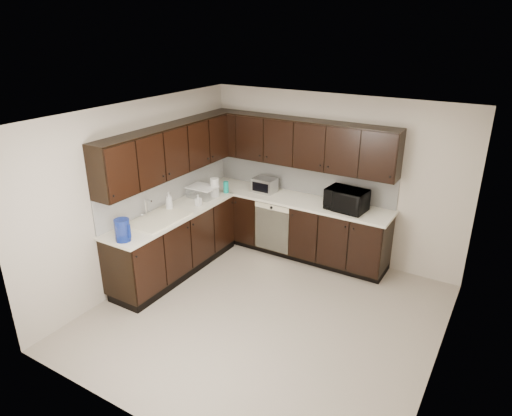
# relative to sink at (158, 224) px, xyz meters

# --- Properties ---
(floor) EXTENTS (4.00, 4.00, 0.00)m
(floor) POSITION_rel_sink_xyz_m (1.68, 0.01, -0.88)
(floor) COLOR #A29686
(floor) RESTS_ON ground
(ceiling) EXTENTS (4.00, 4.00, 0.00)m
(ceiling) POSITION_rel_sink_xyz_m (1.68, 0.01, 1.62)
(ceiling) COLOR white
(ceiling) RESTS_ON wall_back
(wall_back) EXTENTS (4.00, 0.02, 2.50)m
(wall_back) POSITION_rel_sink_xyz_m (1.68, 2.01, 0.37)
(wall_back) COLOR #BBB0A0
(wall_back) RESTS_ON floor
(wall_left) EXTENTS (0.02, 4.00, 2.50)m
(wall_left) POSITION_rel_sink_xyz_m (-0.32, 0.01, 0.37)
(wall_left) COLOR #BBB0A0
(wall_left) RESTS_ON floor
(wall_right) EXTENTS (0.02, 4.00, 2.50)m
(wall_right) POSITION_rel_sink_xyz_m (3.68, 0.01, 0.37)
(wall_right) COLOR #BBB0A0
(wall_right) RESTS_ON floor
(wall_front) EXTENTS (4.00, 0.02, 2.50)m
(wall_front) POSITION_rel_sink_xyz_m (1.68, -1.99, 0.37)
(wall_front) COLOR #BBB0A0
(wall_front) RESTS_ON floor
(lower_cabinets) EXTENTS (3.00, 2.80, 0.90)m
(lower_cabinets) POSITION_rel_sink_xyz_m (0.67, 1.12, -0.47)
(lower_cabinets) COLOR black
(lower_cabinets) RESTS_ON floor
(countertop) EXTENTS (3.03, 2.83, 0.04)m
(countertop) POSITION_rel_sink_xyz_m (0.67, 1.12, 0.04)
(countertop) COLOR white
(countertop) RESTS_ON lower_cabinets
(backsplash) EXTENTS (3.00, 2.80, 0.48)m
(backsplash) POSITION_rel_sink_xyz_m (0.46, 1.33, 0.30)
(backsplash) COLOR silver
(backsplash) RESTS_ON countertop
(upper_cabinets) EXTENTS (3.00, 2.80, 0.70)m
(upper_cabinets) POSITION_rel_sink_xyz_m (0.58, 1.22, 0.89)
(upper_cabinets) COLOR black
(upper_cabinets) RESTS_ON wall_back
(dishwasher) EXTENTS (0.58, 0.04, 0.78)m
(dishwasher) POSITION_rel_sink_xyz_m (0.98, 1.42, -0.33)
(dishwasher) COLOR beige
(dishwasher) RESTS_ON lower_cabinets
(sink) EXTENTS (0.54, 0.82, 0.42)m
(sink) POSITION_rel_sink_xyz_m (0.00, 0.00, 0.00)
(sink) COLOR beige
(sink) RESTS_ON countertop
(microwave) EXTENTS (0.59, 0.43, 0.31)m
(microwave) POSITION_rel_sink_xyz_m (2.05, 1.66, 0.21)
(microwave) COLOR black
(microwave) RESTS_ON countertop
(soap_bottle_a) EXTENTS (0.08, 0.08, 0.17)m
(soap_bottle_a) POSITION_rel_sink_xyz_m (0.15, 0.70, 0.14)
(soap_bottle_a) COLOR gray
(soap_bottle_a) RESTS_ON countertop
(soap_bottle_b) EXTENTS (0.11, 0.11, 0.27)m
(soap_bottle_b) POSITION_rel_sink_xyz_m (-0.11, 0.37, 0.19)
(soap_bottle_b) COLOR gray
(soap_bottle_b) RESTS_ON countertop
(toaster_oven) EXTENTS (0.36, 0.27, 0.22)m
(toaster_oven) POSITION_rel_sink_xyz_m (0.68, 1.71, 0.17)
(toaster_oven) COLOR #AFAFB1
(toaster_oven) RESTS_ON countertop
(storage_bin) EXTENTS (0.42, 0.32, 0.16)m
(storage_bin) POSITION_rel_sink_xyz_m (-0.02, 1.02, 0.14)
(storage_bin) COLOR silver
(storage_bin) RESTS_ON countertop
(blue_pitcher) EXTENTS (0.24, 0.24, 0.28)m
(blue_pitcher) POSITION_rel_sink_xyz_m (0.07, -0.69, 0.20)
(blue_pitcher) COLOR navy
(blue_pitcher) RESTS_ON countertop
(teal_tumbler) EXTENTS (0.09, 0.09, 0.18)m
(teal_tumbler) POSITION_rel_sink_xyz_m (0.19, 1.36, 0.15)
(teal_tumbler) COLOR #0D9788
(teal_tumbler) RESTS_ON countertop
(paper_towel_roll) EXTENTS (0.13, 0.13, 0.29)m
(paper_towel_roll) POSITION_rel_sink_xyz_m (0.12, 1.15, 0.20)
(paper_towel_roll) COLOR silver
(paper_towel_roll) RESTS_ON countertop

